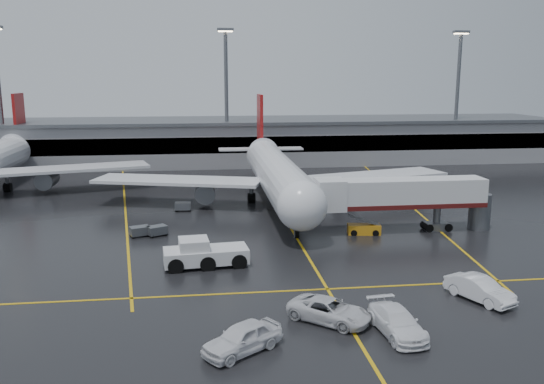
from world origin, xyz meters
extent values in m
plane|color=black|center=(0.00, 0.00, 0.00)|extent=(220.00, 220.00, 0.00)
cube|color=gold|center=(0.00, 0.00, 0.01)|extent=(0.25, 90.00, 0.02)
cube|color=gold|center=(0.00, -22.00, 0.01)|extent=(60.00, 0.25, 0.02)
cube|color=gold|center=(-20.00, 10.00, 0.01)|extent=(9.99, 69.35, 0.02)
cube|color=gold|center=(18.00, 10.00, 0.01)|extent=(7.57, 69.64, 0.02)
cube|color=gray|center=(0.00, 48.00, 4.00)|extent=(120.00, 18.00, 8.00)
cube|color=black|center=(0.00, 39.20, 4.50)|extent=(120.00, 0.40, 3.00)
cube|color=#595B60|center=(0.00, 48.00, 8.30)|extent=(122.00, 19.00, 0.60)
cylinder|color=#595B60|center=(-45.00, 42.00, 12.50)|extent=(0.70, 0.70, 25.00)
cylinder|color=#595B60|center=(-5.00, 42.00, 12.50)|extent=(0.70, 0.70, 25.00)
cube|color=#595B60|center=(-5.00, 42.00, 25.20)|extent=(3.00, 1.20, 0.50)
cube|color=#FFE5B2|center=(-5.00, 42.00, 24.90)|extent=(2.60, 0.90, 0.20)
cylinder|color=#595B60|center=(40.00, 42.00, 12.50)|extent=(0.70, 0.70, 25.00)
cube|color=#595B60|center=(40.00, 42.00, 25.20)|extent=(3.00, 1.20, 0.50)
cube|color=#FFE5B2|center=(40.00, 42.00, 24.90)|extent=(2.60, 0.90, 0.20)
cylinder|color=silver|center=(0.00, 8.00, 4.20)|extent=(5.20, 36.00, 5.20)
sphere|color=silver|center=(0.00, -10.00, 4.20)|extent=(5.20, 5.20, 5.20)
cone|color=silver|center=(0.00, 29.00, 4.80)|extent=(4.94, 8.00, 4.94)
cube|color=maroon|center=(0.00, 30.00, 9.70)|extent=(0.50, 5.50, 8.50)
cube|color=silver|center=(0.00, 29.00, 5.00)|extent=(14.00, 3.00, 0.25)
cube|color=silver|center=(-13.00, 10.00, 3.40)|extent=(22.80, 11.83, 0.40)
cube|color=silver|center=(13.00, 10.00, 3.40)|extent=(22.80, 11.83, 0.40)
cylinder|color=#595B60|center=(-9.50, 9.00, 2.00)|extent=(2.60, 4.50, 2.60)
cylinder|color=#595B60|center=(9.50, 9.00, 2.00)|extent=(2.60, 4.50, 2.60)
cylinder|color=#595B60|center=(0.00, -7.00, 1.00)|extent=(0.56, 0.56, 2.00)
cylinder|color=#595B60|center=(-3.20, 11.00, 1.00)|extent=(0.56, 0.56, 2.00)
cylinder|color=#595B60|center=(3.20, 11.00, 1.00)|extent=(0.56, 0.56, 2.00)
cylinder|color=black|center=(0.00, -7.00, 0.45)|extent=(0.40, 1.10, 1.10)
cylinder|color=black|center=(-3.20, 11.00, 0.55)|extent=(1.00, 1.40, 1.40)
cylinder|color=black|center=(3.20, 11.00, 0.55)|extent=(1.00, 1.40, 1.40)
cone|color=silver|center=(-42.00, 41.00, 4.80)|extent=(4.94, 8.00, 4.94)
cube|color=maroon|center=(-42.00, 42.00, 9.70)|extent=(0.50, 5.50, 8.50)
cube|color=silver|center=(-42.00, 41.00, 5.00)|extent=(14.00, 3.00, 0.25)
cube|color=silver|center=(-29.00, 22.00, 3.40)|extent=(22.80, 11.83, 0.40)
cylinder|color=#595B60|center=(-32.50, 21.00, 2.00)|extent=(2.60, 4.50, 2.60)
cylinder|color=#595B60|center=(-38.80, 23.00, 1.00)|extent=(0.56, 0.56, 2.00)
cylinder|color=black|center=(-38.80, 23.00, 0.55)|extent=(1.00, 1.40, 1.40)
cube|color=silver|center=(12.00, -6.00, 4.40)|extent=(18.00, 3.20, 3.00)
cube|color=#4C1010|center=(12.00, -6.00, 3.10)|extent=(18.00, 3.30, 0.50)
cube|color=silver|center=(3.80, -6.00, 4.40)|extent=(3.00, 3.40, 3.30)
cylinder|color=#595B60|center=(16.00, -6.00, 1.50)|extent=(0.80, 0.80, 3.00)
cube|color=#595B60|center=(16.00, -6.00, 0.45)|extent=(2.60, 1.60, 0.90)
cylinder|color=#595B60|center=(21.00, -6.00, 2.00)|extent=(2.40, 2.40, 4.00)
cylinder|color=black|center=(14.90, -6.00, 0.45)|extent=(0.90, 1.80, 0.90)
cylinder|color=black|center=(17.10, -6.00, 0.45)|extent=(0.90, 1.80, 0.90)
cube|color=silver|center=(-9.66, -14.93, 0.97)|extent=(7.80, 3.74, 1.29)
cube|color=silver|center=(-10.73, -15.04, 2.05)|extent=(2.83, 2.83, 1.08)
cube|color=black|center=(-10.73, -15.04, 2.05)|extent=(2.54, 2.54, 0.97)
cylinder|color=black|center=(-12.45, -15.21, 0.59)|extent=(1.71, 3.35, 1.40)
cylinder|color=black|center=(-9.66, -14.93, 0.59)|extent=(1.71, 3.35, 1.40)
cylinder|color=black|center=(-6.87, -14.66, 0.59)|extent=(1.71, 3.35, 1.40)
cube|color=orange|center=(7.53, -6.53, 0.54)|extent=(3.69, 1.94, 1.07)
cube|color=#595B60|center=(7.53, -6.53, 1.56)|extent=(3.48, 1.34, 1.23)
cylinder|color=black|center=(6.37, -6.36, 0.29)|extent=(0.91, 1.74, 0.68)
cylinder|color=black|center=(8.69, -6.69, 0.29)|extent=(0.91, 1.74, 0.68)
imported|color=silver|center=(-1.23, -28.02, 0.82)|extent=(6.25, 5.86, 1.64)
imported|color=white|center=(2.80, -30.48, 0.85)|extent=(3.00, 6.08, 1.70)
imported|color=white|center=(11.04, -25.70, 0.91)|extent=(4.05, 5.84, 1.82)
imported|color=silver|center=(-7.59, -31.68, 0.92)|extent=(5.68, 4.89, 1.84)
cube|color=#595B60|center=(-14.79, -4.47, 0.65)|extent=(2.38, 2.09, 0.90)
cylinder|color=black|center=(-15.26, -5.29, 0.18)|extent=(0.40, 0.20, 0.40)
cylinder|color=black|center=(-13.84, -4.54, 0.18)|extent=(0.40, 0.20, 0.40)
cylinder|color=black|center=(-15.73, -4.41, 0.18)|extent=(0.40, 0.20, 0.40)
cylinder|color=black|center=(-14.31, -3.65, 0.18)|extent=(0.40, 0.20, 0.40)
cube|color=#595B60|center=(-16.62, -4.48, 0.65)|extent=(2.33, 1.93, 0.90)
cylinder|color=black|center=(-17.18, -5.24, 0.18)|extent=(0.40, 0.20, 0.40)
cylinder|color=black|center=(-15.69, -4.66, 0.18)|extent=(0.40, 0.20, 0.40)
cylinder|color=black|center=(-17.54, -4.30, 0.18)|extent=(0.40, 0.20, 0.40)
cylinder|color=black|center=(-16.05, -3.73, 0.18)|extent=(0.40, 0.20, 0.40)
cube|color=#595B60|center=(-12.36, 6.89, 0.65)|extent=(2.04, 1.36, 0.90)
cylinder|color=black|center=(-13.18, 6.41, 0.18)|extent=(0.40, 0.20, 0.40)
cylinder|color=black|center=(-11.58, 6.37, 0.18)|extent=(0.40, 0.20, 0.40)
cylinder|color=black|center=(-13.15, 7.41, 0.18)|extent=(0.40, 0.20, 0.40)
cylinder|color=black|center=(-11.55, 7.37, 0.18)|extent=(0.40, 0.20, 0.40)
camera|label=1|loc=(-9.82, -64.13, 16.85)|focal=37.25mm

